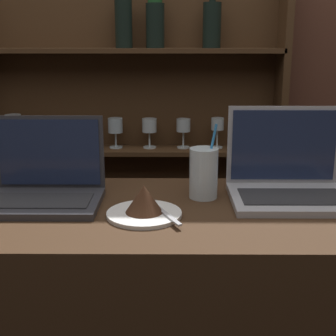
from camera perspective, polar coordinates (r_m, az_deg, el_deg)
back_wall at (r=2.19m, az=-1.15°, el=12.81°), size 7.00×0.06×2.70m
back_shelf at (r=2.17m, az=-4.02°, el=1.69°), size 1.34×0.18×1.75m
laptop_near at (r=1.29m, az=-14.80°, el=-1.89°), size 0.30×0.21×0.22m
laptop_far at (r=1.32m, az=14.45°, el=-1.30°), size 0.32×0.24×0.24m
cake_plate at (r=1.15m, az=-2.91°, el=-4.46°), size 0.19×0.19×0.08m
water_glass at (r=1.27m, az=4.36°, el=-0.61°), size 0.08×0.08×0.20m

